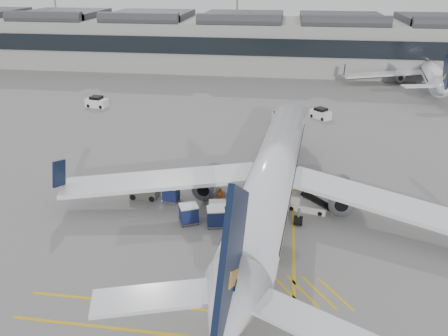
# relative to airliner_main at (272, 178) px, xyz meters

# --- Properties ---
(ground) EXTENTS (220.00, 220.00, 0.00)m
(ground) POSITION_rel_airliner_main_xyz_m (-7.72, -4.49, -3.53)
(ground) COLOR gray
(ground) RESTS_ON ground
(terminal) EXTENTS (200.00, 20.45, 12.40)m
(terminal) POSITION_rel_airliner_main_xyz_m (-7.72, 67.43, 2.61)
(terminal) COLOR #9E9E99
(terminal) RESTS_ON ground
(apron_markings) EXTENTS (0.25, 60.00, 0.01)m
(apron_markings) POSITION_rel_airliner_main_xyz_m (2.28, 5.51, -3.53)
(apron_markings) COLOR gold
(apron_markings) RESTS_ON ground
(airliner_main) EXTENTS (41.26, 45.24, 12.03)m
(airliner_main) POSITION_rel_airliner_main_xyz_m (0.00, 0.00, 0.00)
(airliner_main) COLOR white
(airliner_main) RESTS_ON ground
(airliner_far) EXTENTS (33.83, 37.22, 9.94)m
(airliner_far) POSITION_rel_airliner_main_xyz_m (29.38, 54.28, -0.61)
(airliner_far) COLOR white
(airliner_far) RESTS_ON ground
(belt_loader) EXTENTS (4.74, 2.32, 1.88)m
(belt_loader) POSITION_rel_airliner_main_xyz_m (3.48, 0.69, -2.99)
(belt_loader) COLOR beige
(belt_loader) RESTS_ON ground
(baggage_cart_a) EXTENTS (1.95, 1.71, 1.80)m
(baggage_cart_a) POSITION_rel_airliner_main_xyz_m (-4.88, -2.34, -2.57)
(baggage_cart_a) COLOR gray
(baggage_cart_a) RESTS_ON ground
(baggage_cart_b) EXTENTS (2.19, 2.04, 1.85)m
(baggage_cart_b) POSITION_rel_airliner_main_xyz_m (-7.43, -3.36, -2.55)
(baggage_cart_b) COLOR gray
(baggage_cart_b) RESTS_ON ground
(baggage_cart_c) EXTENTS (1.99, 1.77, 1.80)m
(baggage_cart_c) POSITION_rel_airliner_main_xyz_m (-4.86, -3.51, -2.57)
(baggage_cart_c) COLOR gray
(baggage_cart_c) RESTS_ON ground
(baggage_cart_d) EXTENTS (1.77, 1.52, 1.71)m
(baggage_cart_d) POSITION_rel_airliner_main_xyz_m (-10.11, 0.48, -2.62)
(baggage_cart_d) COLOR gray
(baggage_cart_d) RESTS_ON ground
(ramp_agent_a) EXTENTS (0.80, 0.80, 1.88)m
(ramp_agent_a) POSITION_rel_airliner_main_xyz_m (-4.98, 0.37, -2.59)
(ramp_agent_a) COLOR #F15B0C
(ramp_agent_a) RESTS_ON ground
(ramp_agent_b) EXTENTS (1.01, 0.95, 1.65)m
(ramp_agent_b) POSITION_rel_airliner_main_xyz_m (-3.25, -0.65, -2.71)
(ramp_agent_b) COLOR #E1550B
(ramp_agent_b) RESTS_ON ground
(pushback_tug) EXTENTS (2.94, 1.93, 1.59)m
(pushback_tug) POSITION_rel_airliner_main_xyz_m (-13.02, 0.93, -2.83)
(pushback_tug) COLOR #474B40
(pushback_tug) RESTS_ON ground
(safety_cone_nose) EXTENTS (0.34, 0.34, 0.48)m
(safety_cone_nose) POSITION_rel_airliner_main_xyz_m (0.77, 20.17, -3.29)
(safety_cone_nose) COLOR #F24C0A
(safety_cone_nose) RESTS_ON ground
(safety_cone_engine) EXTENTS (0.35, 0.35, 0.48)m
(safety_cone_engine) POSITION_rel_airliner_main_xyz_m (7.95, 3.11, -3.29)
(safety_cone_engine) COLOR #F24C0A
(safety_cone_engine) RESTS_ON ground
(service_van_left) EXTENTS (3.88, 2.40, 1.86)m
(service_van_left) POSITION_rel_airliner_main_xyz_m (-31.09, 31.30, -2.70)
(service_van_left) COLOR white
(service_van_left) RESTS_ON ground
(service_van_mid) EXTENTS (2.49, 3.59, 1.67)m
(service_van_mid) POSITION_rel_airliner_main_xyz_m (0.20, 26.94, -2.78)
(service_van_mid) COLOR white
(service_van_mid) RESTS_ON ground
(service_van_right) EXTENTS (3.51, 3.47, 1.69)m
(service_van_right) POSITION_rel_airliner_main_xyz_m (6.55, 30.27, -2.78)
(service_van_right) COLOR white
(service_van_right) RESTS_ON ground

